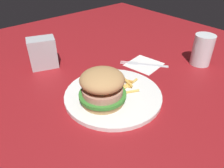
# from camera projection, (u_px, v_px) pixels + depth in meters

# --- Properties ---
(ground_plane) EXTENTS (1.60, 1.60, 0.00)m
(ground_plane) POSITION_uv_depth(u_px,v_px,m) (107.00, 100.00, 0.61)
(ground_plane) COLOR maroon
(plate) EXTENTS (0.28, 0.28, 0.01)m
(plate) POSITION_uv_depth(u_px,v_px,m) (112.00, 94.00, 0.62)
(plate) COLOR white
(plate) RESTS_ON ground_plane
(sandwich) EXTENTS (0.13, 0.13, 0.09)m
(sandwich) POSITION_uv_depth(u_px,v_px,m) (102.00, 87.00, 0.56)
(sandwich) COLOR tan
(sandwich) RESTS_ON plate
(fries_pile) EXTENTS (0.10, 0.10, 0.01)m
(fries_pile) POSITION_uv_depth(u_px,v_px,m) (125.00, 85.00, 0.65)
(fries_pile) COLOR #E5B251
(fries_pile) RESTS_ON plate
(napkin) EXTENTS (0.13, 0.13, 0.00)m
(napkin) POSITION_uv_depth(u_px,v_px,m) (144.00, 64.00, 0.78)
(napkin) COLOR white
(napkin) RESTS_ON ground_plane
(fork) EXTENTS (0.12, 0.15, 0.00)m
(fork) POSITION_uv_depth(u_px,v_px,m) (144.00, 64.00, 0.78)
(fork) COLOR silver
(fork) RESTS_ON napkin
(drink_glass) EXTENTS (0.07, 0.07, 0.11)m
(drink_glass) POSITION_uv_depth(u_px,v_px,m) (202.00, 52.00, 0.77)
(drink_glass) COLOR silver
(drink_glass) RESTS_ON ground_plane
(napkin_dispenser) EXTENTS (0.11, 0.09, 0.10)m
(napkin_dispenser) POSITION_uv_depth(u_px,v_px,m) (43.00, 53.00, 0.75)
(napkin_dispenser) COLOR #B7BABF
(napkin_dispenser) RESTS_ON ground_plane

